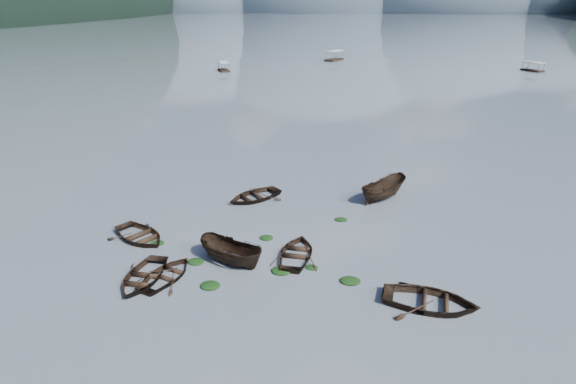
# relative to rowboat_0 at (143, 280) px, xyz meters

# --- Properties ---
(ground_plane) EXTENTS (2400.00, 2400.00, 0.00)m
(ground_plane) POSITION_rel_rowboat_0_xyz_m (7.24, -2.32, 0.00)
(ground_plane) COLOR #525C67
(haze_mtn_a) EXTENTS (520.00, 520.00, 280.00)m
(haze_mtn_a) POSITION_rel_rowboat_0_xyz_m (-252.76, 897.68, 0.00)
(haze_mtn_a) COLOR #475666
(haze_mtn_a) RESTS_ON ground
(haze_mtn_b) EXTENTS (520.00, 520.00, 340.00)m
(haze_mtn_b) POSITION_rel_rowboat_0_xyz_m (-52.76, 897.68, 0.00)
(haze_mtn_b) COLOR #475666
(haze_mtn_b) RESTS_ON ground
(haze_mtn_c) EXTENTS (520.00, 520.00, 260.00)m
(haze_mtn_c) POSITION_rel_rowboat_0_xyz_m (147.24, 897.68, 0.00)
(haze_mtn_c) COLOR #475666
(haze_mtn_c) RESTS_ON ground
(haze_mtn_d) EXTENTS (520.00, 520.00, 220.00)m
(haze_mtn_d) POSITION_rel_rowboat_0_xyz_m (327.24, 897.68, 0.00)
(haze_mtn_d) COLOR #475666
(haze_mtn_d) RESTS_ON ground
(rowboat_0) EXTENTS (3.31, 4.51, 0.91)m
(rowboat_0) POSITION_rel_rowboat_0_xyz_m (0.00, 0.00, 0.00)
(rowboat_0) COLOR black
(rowboat_0) RESTS_ON ground
(rowboat_1) EXTENTS (4.01, 4.72, 0.83)m
(rowboat_1) POSITION_rel_rowboat_0_xyz_m (1.32, 0.41, 0.00)
(rowboat_1) COLOR black
(rowboat_1) RESTS_ON ground
(rowboat_2) EXTENTS (5.05, 3.66, 1.83)m
(rowboat_2) POSITION_rel_rowboat_0_xyz_m (4.70, 2.56, 0.00)
(rowboat_2) COLOR black
(rowboat_2) RESTS_ON ground
(rowboat_3) EXTENTS (3.35, 4.52, 0.90)m
(rowboat_3) POSITION_rel_rowboat_0_xyz_m (8.66, 3.93, 0.00)
(rowboat_3) COLOR black
(rowboat_3) RESTS_ON ground
(rowboat_4) EXTENTS (5.59, 4.38, 1.05)m
(rowboat_4) POSITION_rel_rowboat_0_xyz_m (16.37, -0.16, 0.00)
(rowboat_4) COLOR black
(rowboat_4) RESTS_ON ground
(rowboat_6) EXTENTS (5.72, 5.33, 0.97)m
(rowboat_6) POSITION_rel_rowboat_0_xyz_m (-2.36, 4.67, 0.00)
(rowboat_6) COLOR black
(rowboat_6) RESTS_ON ground
(rowboat_7) EXTENTS (5.71, 5.72, 0.98)m
(rowboat_7) POSITION_rel_rowboat_0_xyz_m (4.02, 12.48, 0.00)
(rowboat_7) COLOR black
(rowboat_7) RESTS_ON ground
(rowboat_8) EXTENTS (4.74, 5.04, 1.94)m
(rowboat_8) POSITION_rel_rowboat_0_xyz_m (14.58, 14.06, 0.00)
(rowboat_8) COLOR black
(rowboat_8) RESTS_ON ground
(weed_clump_0) EXTENTS (1.18, 0.97, 0.26)m
(weed_clump_0) POSITION_rel_rowboat_0_xyz_m (4.11, -0.07, 0.00)
(weed_clump_0) COLOR black
(weed_clump_0) RESTS_ON ground
(weed_clump_1) EXTENTS (1.07, 0.86, 0.24)m
(weed_clump_1) POSITION_rel_rowboat_0_xyz_m (2.44, 2.31, 0.00)
(weed_clump_1) COLOR black
(weed_clump_1) RESTS_ON ground
(weed_clump_2) EXTENTS (1.24, 0.99, 0.27)m
(weed_clump_2) POSITION_rel_rowboat_0_xyz_m (7.93, 2.01, 0.00)
(weed_clump_2) COLOR black
(weed_clump_2) RESTS_ON ground
(weed_clump_3) EXTENTS (0.81, 0.68, 0.18)m
(weed_clump_3) POSITION_rel_rowboat_0_xyz_m (9.71, 2.70, 0.00)
(weed_clump_3) COLOR black
(weed_clump_3) RESTS_ON ground
(weed_clump_4) EXTENTS (1.23, 0.98, 0.26)m
(weed_clump_4) POSITION_rel_rowboat_0_xyz_m (12.09, 1.54, 0.00)
(weed_clump_4) COLOR black
(weed_clump_4) RESTS_ON ground
(weed_clump_5) EXTENTS (0.96, 0.78, 0.20)m
(weed_clump_5) POSITION_rel_rowboat_0_xyz_m (-0.92, 4.22, 0.00)
(weed_clump_5) COLOR black
(weed_clump_5) RESTS_ON ground
(weed_clump_6) EXTENTS (0.97, 0.81, 0.20)m
(weed_clump_6) POSITION_rel_rowboat_0_xyz_m (6.25, 6.00, 0.00)
(weed_clump_6) COLOR black
(weed_clump_6) RESTS_ON ground
(weed_clump_7) EXTENTS (0.96, 0.77, 0.21)m
(weed_clump_7) POSITION_rel_rowboat_0_xyz_m (11.30, 9.56, 0.00)
(weed_clump_7) COLOR black
(weed_clump_7) RESTS_ON ground
(pontoon_left) EXTENTS (4.20, 5.56, 1.97)m
(pontoon_left) POSITION_rel_rowboat_0_xyz_m (-18.86, 84.83, 0.00)
(pontoon_left) COLOR black
(pontoon_left) RESTS_ON ground
(pontoon_centre) EXTENTS (5.38, 7.04, 2.50)m
(pontoon_centre) POSITION_rel_rowboat_0_xyz_m (6.04, 109.31, 0.00)
(pontoon_centre) COLOR black
(pontoon_centre) RESTS_ON ground
(pontoon_right) EXTENTS (4.41, 5.57, 1.98)m
(pontoon_right) POSITION_rel_rowboat_0_xyz_m (53.43, 95.04, 0.00)
(pontoon_right) COLOR black
(pontoon_right) RESTS_ON ground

